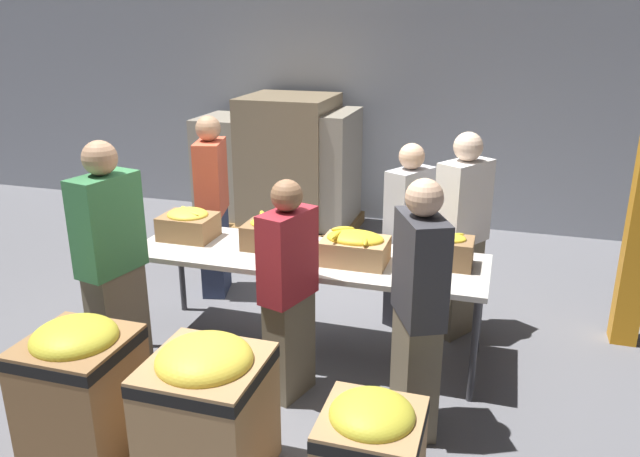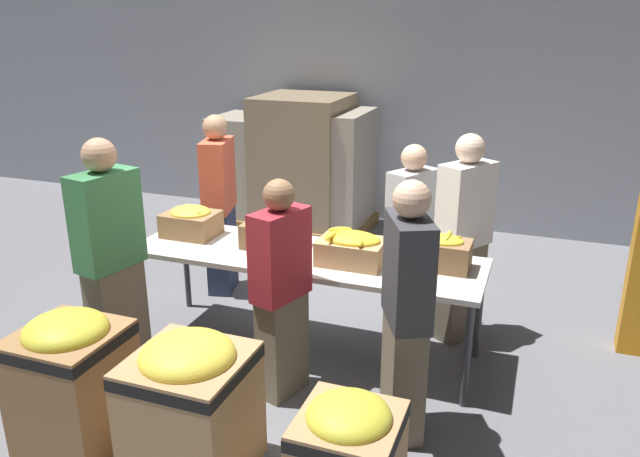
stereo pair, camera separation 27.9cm
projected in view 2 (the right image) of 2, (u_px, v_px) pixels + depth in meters
The scene contains 19 objects.
ground_plane at pixel (306, 348), 5.00m from camera, with size 30.00×30.00×0.00m, color slate.
wall_back at pixel (412, 61), 7.43m from camera, with size 16.00×0.08×4.00m.
sorting_table at pixel (305, 261), 4.75m from camera, with size 2.70×0.81×0.81m.
banana_box_0 at pixel (191, 221), 5.10m from camera, with size 0.42×0.34×0.25m.
banana_box_1 at pixel (273, 232), 4.84m from camera, with size 0.45×0.33×0.26m.
banana_box_2 at pixel (352, 248), 4.52m from camera, with size 0.47×0.34×0.25m.
banana_box_3 at pixel (435, 251), 4.45m from camera, with size 0.50×0.27×0.27m.
volunteer_0 at pixel (410, 239), 5.15m from camera, with size 0.38×0.47×1.57m.
volunteer_1 at pixel (406, 315), 3.75m from camera, with size 0.39×0.50×1.66m.
volunteer_2 at pixel (463, 240), 4.94m from camera, with size 0.43×0.50×1.69m.
volunteer_3 at pixel (281, 292), 4.18m from camera, with size 0.32×0.46×1.55m.
volunteer_4 at pixel (220, 206), 5.82m from camera, with size 0.34×0.50×1.69m.
volunteer_5 at pixel (111, 261), 4.44m from camera, with size 0.33×0.51×1.76m.
donation_bin_0 at pixel (72, 375), 3.78m from camera, with size 0.59×0.59×0.87m.
donation_bin_1 at pixel (191, 403), 3.51m from camera, with size 0.63×0.63×0.87m.
donation_bin_2 at pixel (348, 454), 3.24m from camera, with size 0.53×0.53×0.70m.
pallet_stack_0 at pixel (252, 171), 7.87m from camera, with size 0.93×0.93×1.35m.
pallet_stack_1 at pixel (303, 165), 7.57m from camera, with size 1.13×1.13×1.63m.
pallet_stack_2 at pixel (327, 173), 7.50m from camera, with size 1.06×1.06×1.47m.
Camera 2 is at (1.63, -4.10, 2.54)m, focal length 35.00 mm.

